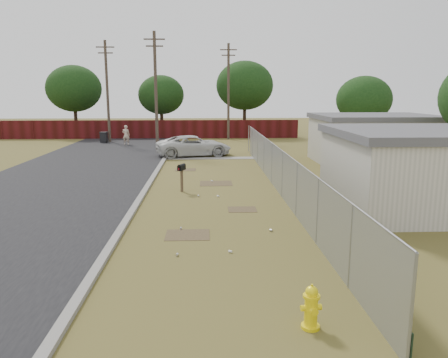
{
  "coord_description": "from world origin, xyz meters",
  "views": [
    {
      "loc": [
        -0.19,
        -18.35,
        4.47
      ],
      "look_at": [
        0.51,
        -1.4,
        1.1
      ],
      "focal_mm": 35.0,
      "sensor_mm": 36.0,
      "label": 1
    }
  ],
  "objects_px": {
    "fire_hydrant": "(311,308)",
    "trash_bin": "(104,137)",
    "pickup_truck": "(194,146)",
    "pedestrian": "(126,135)",
    "mailbox": "(182,170)"
  },
  "relations": [
    {
      "from": "fire_hydrant",
      "to": "trash_bin",
      "type": "xyz_separation_m",
      "value": [
        -11.22,
        32.26,
        0.07
      ]
    },
    {
      "from": "pickup_truck",
      "to": "pedestrian",
      "type": "distance_m",
      "value": 9.3
    },
    {
      "from": "trash_bin",
      "to": "pickup_truck",
      "type": "bearing_deg",
      "value": -46.56
    },
    {
      "from": "fire_hydrant",
      "to": "pedestrian",
      "type": "bearing_deg",
      "value": 106.27
    },
    {
      "from": "fire_hydrant",
      "to": "pedestrian",
      "type": "height_order",
      "value": "pedestrian"
    },
    {
      "from": "fire_hydrant",
      "to": "trash_bin",
      "type": "distance_m",
      "value": 34.16
    },
    {
      "from": "mailbox",
      "to": "pickup_truck",
      "type": "xyz_separation_m",
      "value": [
        0.25,
        11.45,
        -0.28
      ]
    },
    {
      "from": "pickup_truck",
      "to": "pedestrian",
      "type": "bearing_deg",
      "value": 26.36
    },
    {
      "from": "mailbox",
      "to": "pedestrian",
      "type": "relative_size",
      "value": 0.75
    },
    {
      "from": "mailbox",
      "to": "pedestrian",
      "type": "xyz_separation_m",
      "value": [
        -5.79,
        18.51,
        -0.16
      ]
    },
    {
      "from": "fire_hydrant",
      "to": "trash_bin",
      "type": "bearing_deg",
      "value": 109.18
    },
    {
      "from": "fire_hydrant",
      "to": "pickup_truck",
      "type": "height_order",
      "value": "pickup_truck"
    },
    {
      "from": "fire_hydrant",
      "to": "trash_bin",
      "type": "height_order",
      "value": "trash_bin"
    },
    {
      "from": "pedestrian",
      "to": "trash_bin",
      "type": "height_order",
      "value": "pedestrian"
    },
    {
      "from": "mailbox",
      "to": "pedestrian",
      "type": "distance_m",
      "value": 19.4
    }
  ]
}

